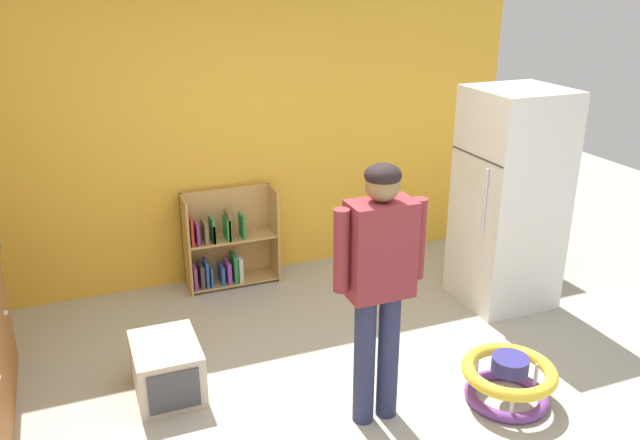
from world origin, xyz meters
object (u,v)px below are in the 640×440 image
bookshelf (226,245)px  standing_person (379,274)px  baby_walker (508,379)px  refrigerator (510,199)px  pet_carrier (167,368)px

bookshelf → standing_person: size_ratio=0.52×
bookshelf → baby_walker: 2.66m
standing_person → refrigerator: bearing=31.6°
refrigerator → pet_carrier: size_ratio=3.22×
baby_walker → pet_carrier: bearing=156.1°
refrigerator → baby_walker: size_ratio=2.95×
refrigerator → bookshelf: size_ratio=2.09×
standing_person → baby_walker: size_ratio=2.72×
baby_walker → pet_carrier: pet_carrier is taller
refrigerator → baby_walker: bearing=-124.2°
pet_carrier → bookshelf: bearing=62.2°
standing_person → baby_walker: 1.21m
standing_person → pet_carrier: standing_person is taller
refrigerator → standing_person: bearing=-148.4°
bookshelf → baby_walker: bearing=-61.6°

